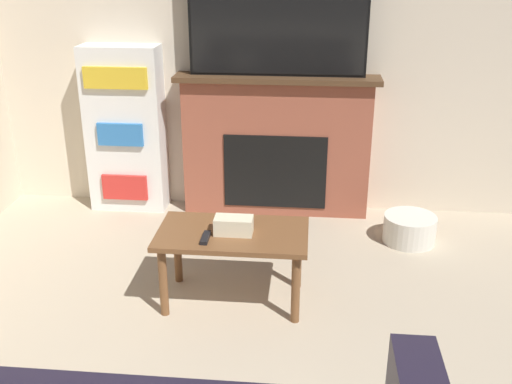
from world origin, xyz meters
The scene contains 8 objects.
wall_back centered at (0.00, 4.09, 1.35)m, with size 5.49×0.06×2.70m.
fireplace centered at (-0.03, 3.95, 0.56)m, with size 1.55×0.28×1.10m.
tv centered at (-0.03, 3.93, 1.51)m, with size 1.31×0.03×0.82m.
coffee_table centered at (-0.19, 2.58, 0.39)m, with size 0.88×0.50×0.46m.
tissue_box centered at (-0.18, 2.56, 0.51)m, with size 0.22×0.12×0.10m.
remote_control centered at (-0.33, 2.47, 0.47)m, with size 0.04×0.15×0.02m.
bookshelf centered at (-1.23, 3.93, 0.66)m, with size 0.60×0.29×1.31m.
storage_basket centered at (0.98, 3.48, 0.10)m, with size 0.38×0.38×0.20m.
Camera 1 is at (0.24, -0.52, 1.99)m, focal length 42.00 mm.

